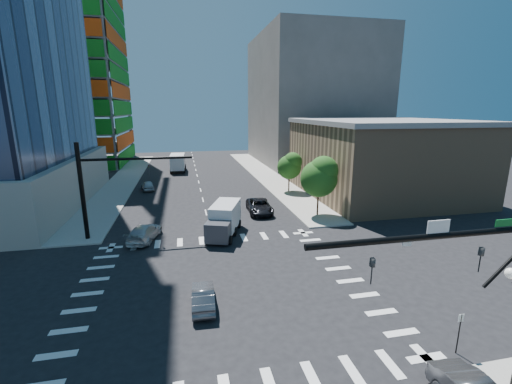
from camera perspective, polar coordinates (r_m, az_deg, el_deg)
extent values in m
plane|color=black|center=(24.66, -5.41, -15.50)|extent=(160.00, 160.00, 0.00)
cube|color=silver|center=(24.66, -5.41, -15.49)|extent=(20.00, 20.00, 0.01)
cube|color=gray|center=(64.30, 1.49, 2.95)|extent=(5.00, 60.00, 0.15)
cube|color=gray|center=(63.41, -21.06, 1.88)|extent=(5.00, 60.00, 0.15)
cube|color=#17811B|center=(85.31, -21.92, 21.14)|extent=(0.12, 24.00, 49.00)
cube|color=#E8490D|center=(76.24, -33.61, 20.95)|extent=(24.00, 0.12, 49.00)
cube|color=#8F7153|center=(51.76, 20.01, 5.05)|extent=(20.00, 22.00, 10.00)
cube|color=slate|center=(51.31, 20.50, 10.91)|extent=(20.50, 22.50, 0.60)
cube|color=#5C5653|center=(81.87, 9.27, 14.87)|extent=(24.00, 30.00, 28.00)
cylinder|color=black|center=(13.97, 27.96, -6.51)|extent=(10.00, 0.24, 0.24)
imported|color=black|center=(15.66, 33.22, -9.39)|extent=(0.16, 0.20, 1.00)
imported|color=black|center=(12.98, 18.68, -12.34)|extent=(0.16, 0.20, 1.00)
cube|color=white|center=(13.86, 28.12, -5.15)|extent=(0.90, 0.04, 0.50)
cube|color=#0D5E23|center=(15.94, 36.42, -4.12)|extent=(1.10, 0.04, 0.28)
sphere|color=white|center=(17.48, 36.74, -10.81)|extent=(0.44, 0.44, 0.44)
cylinder|color=black|center=(34.98, -26.99, 0.02)|extent=(0.40, 0.40, 9.00)
cylinder|color=black|center=(33.50, -19.23, 5.27)|extent=(10.00, 0.24, 0.24)
imported|color=black|center=(33.56, -17.39, 3.52)|extent=(0.16, 0.20, 1.00)
cylinder|color=#382316|center=(39.85, 10.24, -2.16)|extent=(0.20, 0.20, 2.27)
sphere|color=#194412|center=(39.14, 10.43, 2.19)|extent=(4.16, 4.16, 4.16)
sphere|color=#2D6923|center=(38.84, 11.20, 3.54)|extent=(3.25, 3.25, 3.25)
cylinder|color=#382316|center=(50.95, 5.49, 1.24)|extent=(0.20, 0.20, 1.92)
sphere|color=#194412|center=(50.45, 5.56, 4.14)|extent=(3.52, 3.52, 3.52)
sphere|color=#2D6923|center=(50.16, 6.12, 5.03)|extent=(2.75, 2.75, 2.75)
cylinder|color=black|center=(21.00, 30.70, -19.67)|extent=(0.06, 0.06, 2.20)
cube|color=silver|center=(20.55, 31.02, -17.55)|extent=(0.30, 0.03, 0.40)
imported|color=black|center=(40.54, 0.58, -2.38)|extent=(2.95, 5.90, 1.61)
imported|color=silver|center=(33.91, -18.12, -6.43)|extent=(3.31, 5.50, 1.49)
imported|color=#AFB2B7|center=(54.42, -17.61, 1.03)|extent=(2.45, 4.44, 1.43)
imported|color=#56575C|center=(22.46, -8.79, -16.86)|extent=(1.51, 3.96, 1.29)
cube|color=silver|center=(33.12, -5.48, -4.36)|extent=(3.71, 5.19, 2.45)
cube|color=#3A3B41|center=(33.32, -5.46, -5.36)|extent=(2.61, 2.32, 1.79)
cube|color=silver|center=(69.61, -12.89, 5.10)|extent=(2.83, 5.55, 2.84)
cube|color=#3A3B41|center=(69.71, -12.86, 4.52)|extent=(2.58, 2.06, 2.07)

